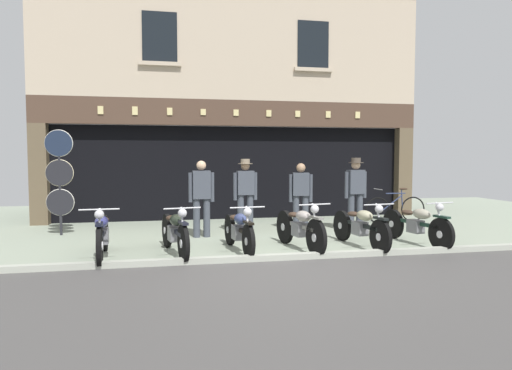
{
  "coord_description": "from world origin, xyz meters",
  "views": [
    {
      "loc": [
        -1.88,
        -7.28,
        1.75
      ],
      "look_at": [
        0.08,
        2.62,
        1.12
      ],
      "focal_mm": 31.7,
      "sensor_mm": 36.0,
      "label": 1
    }
  ],
  "objects_px": {
    "motorcycle_left": "(175,231)",
    "shopkeeper_center": "(245,192)",
    "motorcycle_right": "(416,224)",
    "salesman_left": "(201,195)",
    "motorcycle_far_left": "(102,233)",
    "tyre_sign_pole": "(60,174)",
    "salesman_right": "(301,193)",
    "advert_board_far": "(366,160)",
    "motorcycle_center": "(300,227)",
    "advert_board_near": "(327,157)",
    "leaning_bicycle": "(396,208)",
    "motorcycle_center_right": "(361,226)",
    "assistant_far_right": "(356,190)",
    "motorcycle_center_left": "(239,229)"
  },
  "relations": [
    {
      "from": "motorcycle_left",
      "to": "advert_board_far",
      "type": "bearing_deg",
      "value": -152.34
    },
    {
      "from": "motorcycle_left",
      "to": "motorcycle_center_left",
      "type": "bearing_deg",
      "value": 170.86
    },
    {
      "from": "assistant_far_right",
      "to": "motorcycle_left",
      "type": "bearing_deg",
      "value": 17.8
    },
    {
      "from": "shopkeeper_center",
      "to": "leaning_bicycle",
      "type": "distance_m",
      "value": 4.46
    },
    {
      "from": "salesman_right",
      "to": "leaning_bicycle",
      "type": "xyz_separation_m",
      "value": [
        2.95,
        0.91,
        -0.52
      ]
    },
    {
      "from": "motorcycle_center",
      "to": "motorcycle_right",
      "type": "relative_size",
      "value": 0.97
    },
    {
      "from": "motorcycle_far_left",
      "to": "salesman_left",
      "type": "xyz_separation_m",
      "value": [
        1.84,
        1.73,
        0.49
      ]
    },
    {
      "from": "advert_board_far",
      "to": "leaning_bicycle",
      "type": "relative_size",
      "value": 0.6
    },
    {
      "from": "motorcycle_center_left",
      "to": "salesman_left",
      "type": "height_order",
      "value": "salesman_left"
    },
    {
      "from": "motorcycle_far_left",
      "to": "tyre_sign_pole",
      "type": "xyz_separation_m",
      "value": [
        -1.23,
        2.59,
        0.94
      ]
    },
    {
      "from": "motorcycle_center",
      "to": "tyre_sign_pole",
      "type": "height_order",
      "value": "tyre_sign_pole"
    },
    {
      "from": "motorcycle_left",
      "to": "advert_board_near",
      "type": "xyz_separation_m",
      "value": [
        4.51,
        4.54,
        1.31
      ]
    },
    {
      "from": "motorcycle_right",
      "to": "shopkeeper_center",
      "type": "xyz_separation_m",
      "value": [
        -3.12,
        1.99,
        0.53
      ]
    },
    {
      "from": "assistant_far_right",
      "to": "advert_board_near",
      "type": "distance_m",
      "value": 2.86
    },
    {
      "from": "motorcycle_right",
      "to": "salesman_right",
      "type": "bearing_deg",
      "value": -59.08
    },
    {
      "from": "motorcycle_left",
      "to": "motorcycle_center_left",
      "type": "xyz_separation_m",
      "value": [
        1.17,
        0.03,
        -0.01
      ]
    },
    {
      "from": "motorcycle_center_right",
      "to": "salesman_left",
      "type": "bearing_deg",
      "value": -37.01
    },
    {
      "from": "motorcycle_center",
      "to": "advert_board_near",
      "type": "height_order",
      "value": "advert_board_near"
    },
    {
      "from": "motorcycle_left",
      "to": "motorcycle_center_right",
      "type": "height_order",
      "value": "motorcycle_left"
    },
    {
      "from": "motorcycle_far_left",
      "to": "motorcycle_left",
      "type": "bearing_deg",
      "value": 178.96
    },
    {
      "from": "motorcycle_far_left",
      "to": "shopkeeper_center",
      "type": "height_order",
      "value": "shopkeeper_center"
    },
    {
      "from": "motorcycle_center",
      "to": "tyre_sign_pole",
      "type": "relative_size",
      "value": 0.83
    },
    {
      "from": "motorcycle_far_left",
      "to": "advert_board_near",
      "type": "xyz_separation_m",
      "value": [
        5.74,
        4.6,
        1.3
      ]
    },
    {
      "from": "motorcycle_right",
      "to": "assistant_far_right",
      "type": "distance_m",
      "value": 1.94
    },
    {
      "from": "shopkeeper_center",
      "to": "tyre_sign_pole",
      "type": "relative_size",
      "value": 0.72
    },
    {
      "from": "motorcycle_center_left",
      "to": "shopkeeper_center",
      "type": "distance_m",
      "value": 2.1
    },
    {
      "from": "salesman_right",
      "to": "tyre_sign_pole",
      "type": "relative_size",
      "value": 0.68
    },
    {
      "from": "shopkeeper_center",
      "to": "assistant_far_right",
      "type": "bearing_deg",
      "value": 172.25
    },
    {
      "from": "motorcycle_center_right",
      "to": "shopkeeper_center",
      "type": "bearing_deg",
      "value": -53.68
    },
    {
      "from": "salesman_right",
      "to": "advert_board_near",
      "type": "relative_size",
      "value": 1.48
    },
    {
      "from": "motorcycle_far_left",
      "to": "assistant_far_right",
      "type": "xyz_separation_m",
      "value": [
        5.46,
        1.86,
        0.53
      ]
    },
    {
      "from": "motorcycle_left",
      "to": "shopkeeper_center",
      "type": "bearing_deg",
      "value": -139.77
    },
    {
      "from": "leaning_bicycle",
      "to": "shopkeeper_center",
      "type": "bearing_deg",
      "value": 105.15
    },
    {
      "from": "salesman_left",
      "to": "shopkeeper_center",
      "type": "distance_m",
      "value": 1.08
    },
    {
      "from": "motorcycle_center_right",
      "to": "advert_board_near",
      "type": "distance_m",
      "value": 4.85
    },
    {
      "from": "salesman_right",
      "to": "advert_board_far",
      "type": "bearing_deg",
      "value": -128.27
    },
    {
      "from": "salesman_left",
      "to": "advert_board_near",
      "type": "relative_size",
      "value": 1.55
    },
    {
      "from": "shopkeeper_center",
      "to": "advert_board_far",
      "type": "xyz_separation_m",
      "value": [
        4.11,
        2.53,
        0.71
      ]
    },
    {
      "from": "salesman_right",
      "to": "assistant_far_right",
      "type": "xyz_separation_m",
      "value": [
        1.25,
        -0.31,
        0.08
      ]
    },
    {
      "from": "shopkeeper_center",
      "to": "salesman_right",
      "type": "distance_m",
      "value": 1.36
    },
    {
      "from": "motorcycle_center_left",
      "to": "shopkeeper_center",
      "type": "relative_size",
      "value": 1.12
    },
    {
      "from": "salesman_left",
      "to": "salesman_right",
      "type": "distance_m",
      "value": 2.42
    },
    {
      "from": "motorcycle_center",
      "to": "motorcycle_center_left",
      "type": "bearing_deg",
      "value": -12.08
    },
    {
      "from": "salesman_left",
      "to": "motorcycle_center_right",
      "type": "bearing_deg",
      "value": 147.45
    },
    {
      "from": "motorcycle_far_left",
      "to": "leaning_bicycle",
      "type": "xyz_separation_m",
      "value": [
        7.16,
        3.09,
        -0.07
      ]
    },
    {
      "from": "shopkeeper_center",
      "to": "assistant_far_right",
      "type": "xyz_separation_m",
      "value": [
        2.6,
        -0.21,
        0.02
      ]
    },
    {
      "from": "motorcycle_right",
      "to": "salesman_left",
      "type": "bearing_deg",
      "value": -31.08
    },
    {
      "from": "motorcycle_center_right",
      "to": "shopkeeper_center",
      "type": "height_order",
      "value": "shopkeeper_center"
    },
    {
      "from": "motorcycle_right",
      "to": "advert_board_near",
      "type": "relative_size",
      "value": 1.87
    },
    {
      "from": "salesman_left",
      "to": "leaning_bicycle",
      "type": "xyz_separation_m",
      "value": [
        5.33,
        1.35,
        -0.56
      ]
    }
  ]
}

